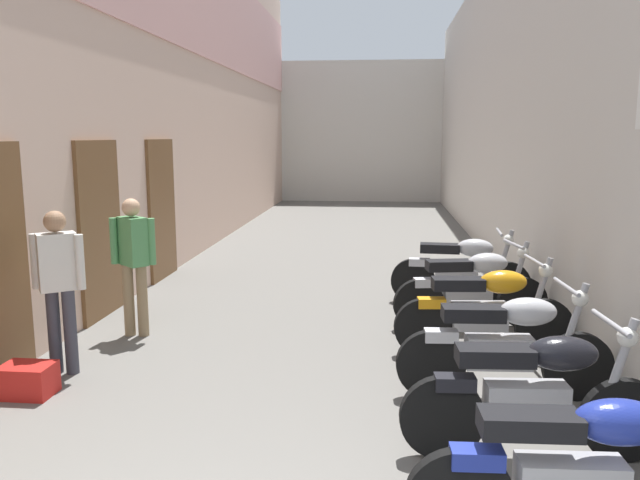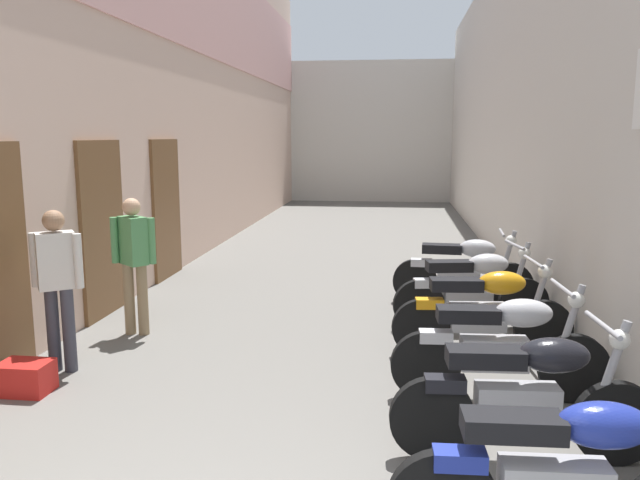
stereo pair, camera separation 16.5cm
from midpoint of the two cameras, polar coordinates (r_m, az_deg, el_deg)
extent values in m
plane|color=#66635E|center=(10.01, 2.10, -3.51)|extent=(35.99, 35.99, 0.00)
cube|color=beige|center=(12.36, -11.20, 14.46)|extent=(0.40, 19.99, 6.72)
cube|color=brown|center=(8.22, -18.72, 0.94)|extent=(0.06, 1.10, 2.20)
cube|color=brown|center=(10.23, -13.42, 2.77)|extent=(0.06, 1.10, 2.20)
cube|color=beige|center=(11.93, 17.64, 11.80)|extent=(0.40, 19.99, 5.65)
cube|color=beige|center=(22.73, 4.95, 9.79)|extent=(8.51, 2.00, 4.78)
ellipsoid|color=navy|center=(3.68, 25.74, -14.99)|extent=(0.49, 0.28, 0.24)
cube|color=black|center=(3.56, 18.51, -15.77)|extent=(0.53, 0.24, 0.12)
cube|color=navy|center=(3.59, 14.00, -18.84)|extent=(0.29, 0.15, 0.10)
cylinder|color=black|center=(4.94, 26.30, -14.79)|extent=(0.60, 0.12, 0.60)
cylinder|color=black|center=(4.61, 11.27, -15.71)|extent=(0.60, 0.12, 0.60)
cube|color=#9E9EA3|center=(4.67, 18.53, -14.06)|extent=(0.57, 0.23, 0.28)
ellipsoid|color=black|center=(4.61, 21.57, -9.77)|extent=(0.50, 0.29, 0.24)
cube|color=black|center=(4.50, 15.89, -10.22)|extent=(0.53, 0.25, 0.12)
cylinder|color=#9E9EA3|center=(4.78, 25.83, -11.02)|extent=(0.25, 0.08, 0.77)
cylinder|color=#9E9EA3|center=(4.65, 25.33, -7.02)|extent=(0.07, 0.58, 0.04)
sphere|color=silver|center=(4.72, 26.61, -8.13)|extent=(0.14, 0.14, 0.14)
cube|color=black|center=(4.52, 12.40, -12.69)|extent=(0.29, 0.16, 0.10)
cylinder|color=black|center=(5.84, 22.95, -10.77)|extent=(0.60, 0.11, 0.60)
cylinder|color=black|center=(5.57, 10.47, -11.18)|extent=(0.60, 0.11, 0.60)
cube|color=#9E9EA3|center=(5.62, 16.42, -9.90)|extent=(0.57, 0.23, 0.28)
ellipsoid|color=#B7B7BC|center=(5.57, 18.92, -6.33)|extent=(0.49, 0.29, 0.24)
cube|color=black|center=(5.47, 14.22, -6.60)|extent=(0.53, 0.25, 0.12)
cylinder|color=#9E9EA3|center=(5.71, 22.51, -7.50)|extent=(0.25, 0.07, 0.77)
cylinder|color=#9E9EA3|center=(5.60, 22.06, -4.10)|extent=(0.07, 0.58, 0.04)
sphere|color=silver|center=(5.67, 23.15, -5.07)|extent=(0.14, 0.14, 0.14)
cube|color=#B7B7BC|center=(5.49, 11.39, -8.62)|extent=(0.29, 0.15, 0.10)
cylinder|color=black|center=(6.87, 20.39, -7.62)|extent=(0.60, 0.14, 0.60)
cylinder|color=black|center=(6.57, 9.92, -7.91)|extent=(0.60, 0.14, 0.60)
cube|color=#9E9EA3|center=(6.65, 14.90, -6.81)|extent=(0.58, 0.25, 0.28)
ellipsoid|color=orange|center=(6.61, 16.97, -3.77)|extent=(0.50, 0.30, 0.24)
cube|color=black|center=(6.51, 13.05, -3.98)|extent=(0.54, 0.27, 0.12)
cylinder|color=#9E9EA3|center=(6.75, 20.00, -4.80)|extent=(0.25, 0.08, 0.77)
cylinder|color=#9E9EA3|center=(6.66, 19.60, -1.89)|extent=(0.09, 0.58, 0.04)
sphere|color=silver|center=(6.71, 20.53, -2.72)|extent=(0.14, 0.14, 0.14)
cube|color=orange|center=(6.51, 10.69, -5.71)|extent=(0.29, 0.17, 0.10)
cylinder|color=black|center=(7.80, 18.67, -5.50)|extent=(0.60, 0.18, 0.60)
cylinder|color=black|center=(7.43, 9.63, -5.86)|extent=(0.60, 0.18, 0.60)
cube|color=#9E9EA3|center=(7.55, 13.93, -4.83)|extent=(0.59, 0.30, 0.28)
ellipsoid|color=#B7B7BC|center=(7.54, 15.71, -2.11)|extent=(0.52, 0.34, 0.24)
cube|color=black|center=(7.41, 12.34, -2.34)|extent=(0.55, 0.31, 0.12)
cylinder|color=#9E9EA3|center=(7.69, 18.32, -3.00)|extent=(0.25, 0.10, 0.77)
cylinder|color=#9E9EA3|center=(7.60, 17.96, -0.44)|extent=(0.14, 0.58, 0.04)
sphere|color=silver|center=(7.67, 18.76, -1.16)|extent=(0.14, 0.14, 0.14)
cube|color=#B7B7BC|center=(7.38, 10.30, -3.89)|extent=(0.30, 0.19, 0.10)
cylinder|color=black|center=(8.67, 17.52, -3.96)|extent=(0.60, 0.12, 0.60)
cylinder|color=black|center=(8.61, 9.21, -3.72)|extent=(0.60, 0.12, 0.60)
cube|color=#9E9EA3|center=(8.59, 13.07, -3.07)|extent=(0.57, 0.24, 0.28)
ellipsoid|color=#B7B7BC|center=(8.53, 14.71, -0.75)|extent=(0.50, 0.29, 0.24)
cube|color=black|center=(8.52, 11.61, -0.78)|extent=(0.53, 0.26, 0.12)
cylinder|color=#9E9EA3|center=(8.59, 17.17, -1.68)|extent=(0.25, 0.08, 0.77)
cylinder|color=#9E9EA3|center=(8.52, 16.82, 0.64)|extent=(0.08, 0.58, 0.04)
sphere|color=silver|center=(8.55, 17.58, -0.04)|extent=(0.14, 0.14, 0.14)
cube|color=#B7B7BC|center=(8.56, 9.79, -2.05)|extent=(0.29, 0.16, 0.10)
cylinder|color=#383842|center=(6.55, -22.52, -7.57)|extent=(0.12, 0.12, 0.82)
cylinder|color=#383842|center=(6.47, -21.28, -7.68)|extent=(0.12, 0.12, 0.82)
cube|color=beige|center=(6.35, -22.28, -1.74)|extent=(0.39, 0.36, 0.54)
sphere|color=#997051|center=(6.30, -22.49, 1.65)|extent=(0.20, 0.20, 0.20)
cylinder|color=beige|center=(6.46, -23.98, -1.67)|extent=(0.08, 0.08, 0.52)
cylinder|color=beige|center=(6.25, -20.52, -1.81)|extent=(0.08, 0.08, 0.52)
cylinder|color=#8C7251|center=(7.45, -16.42, -5.20)|extent=(0.12, 0.12, 0.82)
cylinder|color=#8C7251|center=(7.39, -15.28, -5.27)|extent=(0.12, 0.12, 0.82)
cube|color=#4C8C51|center=(7.28, -16.09, -0.05)|extent=(0.39, 0.37, 0.54)
sphere|color=tan|center=(7.23, -16.23, 2.92)|extent=(0.20, 0.20, 0.20)
cylinder|color=#4C8C51|center=(7.37, -17.67, -0.02)|extent=(0.08, 0.08, 0.52)
cylinder|color=#4C8C51|center=(7.20, -14.48, -0.09)|extent=(0.08, 0.08, 0.52)
cube|color=red|center=(6.18, -24.62, -11.36)|extent=(0.44, 0.32, 0.28)
camera|label=1|loc=(0.08, -89.36, 0.11)|focal=35.03mm
camera|label=2|loc=(0.08, 90.64, -0.11)|focal=35.03mm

